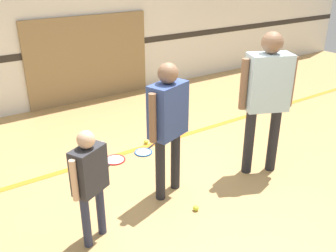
% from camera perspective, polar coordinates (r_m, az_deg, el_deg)
% --- Properties ---
extents(ground_plane, '(16.00, 16.00, 0.00)m').
position_cam_1_polar(ground_plane, '(4.76, 1.33, -8.77)').
color(ground_plane, tan).
extents(wall_back, '(16.00, 0.07, 3.20)m').
position_cam_1_polar(wall_back, '(7.23, -15.56, 15.49)').
color(wall_back, silver).
rests_on(wall_back, ground_plane).
extents(wall_panel, '(2.45, 0.05, 1.63)m').
position_cam_1_polar(wall_panel, '(7.45, -11.90, 9.94)').
color(wall_panel, '#93754C').
rests_on(wall_panel, ground_plane).
extents(floor_stripe, '(14.40, 0.10, 0.01)m').
position_cam_1_polar(floor_stripe, '(5.55, -5.16, -3.65)').
color(floor_stripe, orange).
rests_on(floor_stripe, ground_plane).
extents(person_instructor, '(0.58, 0.38, 1.60)m').
position_cam_1_polar(person_instructor, '(4.12, -0.00, 1.39)').
color(person_instructor, '#232328').
rests_on(person_instructor, ground_plane).
extents(person_student_left, '(0.42, 0.31, 1.20)m').
position_cam_1_polar(person_student_left, '(3.58, -11.87, -7.40)').
color(person_student_left, '#2D334C').
rests_on(person_student_left, ground_plane).
extents(person_student_right, '(0.64, 0.47, 1.83)m').
position_cam_1_polar(person_student_right, '(4.71, 14.84, 5.36)').
color(person_student_right, '#232328').
rests_on(person_student_right, ground_plane).
extents(racket_spare_on_floor, '(0.50, 0.35, 0.03)m').
position_cam_1_polar(racket_spare_on_floor, '(5.48, -3.65, -3.90)').
color(racket_spare_on_floor, blue).
rests_on(racket_spare_on_floor, ground_plane).
extents(racket_second_spare, '(0.51, 0.42, 0.03)m').
position_cam_1_polar(racket_second_spare, '(5.30, -8.22, -5.18)').
color(racket_second_spare, red).
rests_on(racket_second_spare, ground_plane).
extents(tennis_ball_near_instructor, '(0.07, 0.07, 0.07)m').
position_cam_1_polar(tennis_ball_near_instructor, '(4.30, 4.27, -12.34)').
color(tennis_ball_near_instructor, '#CCE038').
rests_on(tennis_ball_near_instructor, ground_plane).
extents(tennis_ball_by_spare_racket, '(0.07, 0.07, 0.07)m').
position_cam_1_polar(tennis_ball_by_spare_racket, '(5.71, -3.37, -2.42)').
color(tennis_ball_by_spare_racket, '#CCE038').
rests_on(tennis_ball_by_spare_racket, ground_plane).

